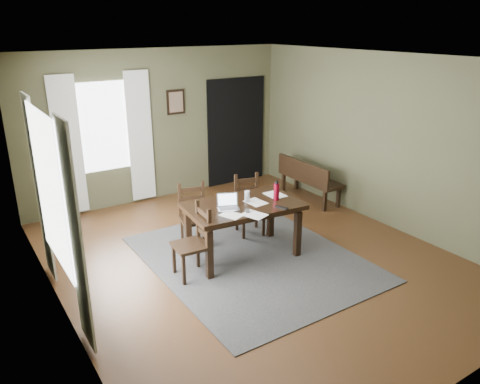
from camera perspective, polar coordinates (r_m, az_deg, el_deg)
ground at (r=6.60m, az=1.44°, el=-8.16°), size 5.00×6.00×0.01m
room_shell at (r=5.96m, az=1.59°, el=7.35°), size 5.02×6.02×2.71m
rug at (r=6.59m, az=1.44°, el=-8.07°), size 2.60×3.20×0.01m
dining_table at (r=6.39m, az=0.35°, el=-2.24°), size 1.63×1.07×0.77m
chair_end at (r=6.01m, az=-5.61°, el=-6.15°), size 0.45×0.45×0.95m
chair_back_left at (r=6.83m, az=-5.62°, el=-2.96°), size 0.49×0.49×0.93m
chair_back_right at (r=7.21m, az=1.11°, el=-1.63°), size 0.49×0.49×0.92m
bench at (r=8.62m, az=8.25°, el=1.87°), size 0.43×1.35×0.76m
laptop at (r=6.19m, az=-1.48°, el=-1.53°), size 0.35×0.32×0.19m
computer_mouse at (r=6.08m, az=0.90°, el=-2.33°), size 0.07×0.10×0.03m
tv_remote at (r=6.23m, az=5.08°, el=-1.88°), size 0.11×0.19×0.02m
drinking_glass at (r=6.39m, az=0.87°, el=-0.56°), size 0.10×0.10×0.16m
water_bottle at (r=6.47m, az=4.46°, el=0.09°), size 0.10×0.10×0.27m
paper_a at (r=5.98m, az=-1.05°, el=-2.83°), size 0.30×0.33×0.00m
paper_c at (r=6.41m, az=1.91°, el=-1.25°), size 0.26×0.32×0.00m
paper_d at (r=6.70m, az=4.29°, el=-0.33°), size 0.24×0.31×0.00m
paper_e at (r=6.00m, az=1.75°, el=-2.79°), size 0.32×0.36×0.00m
window_left at (r=5.32m, az=-22.26°, el=0.29°), size 0.01×1.30×1.70m
window_back at (r=8.26m, az=-16.29°, el=7.62°), size 1.00×0.01×1.50m
curtain_left_near at (r=4.66m, az=-19.40°, el=-5.39°), size 0.03×0.48×2.30m
curtain_left_far at (r=6.17m, az=-23.27°, el=0.30°), size 0.03×0.48×2.30m
curtain_back_left at (r=8.13m, az=-20.21°, el=5.19°), size 0.44×0.03×2.30m
curtain_back_right at (r=8.48m, az=-12.06°, el=6.55°), size 0.44×0.03×2.30m
framed_picture at (r=8.68m, az=-7.84°, el=10.82°), size 0.34×0.03×0.44m
doorway_back at (r=9.43m, az=-0.46°, el=7.40°), size 1.30×0.03×2.10m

